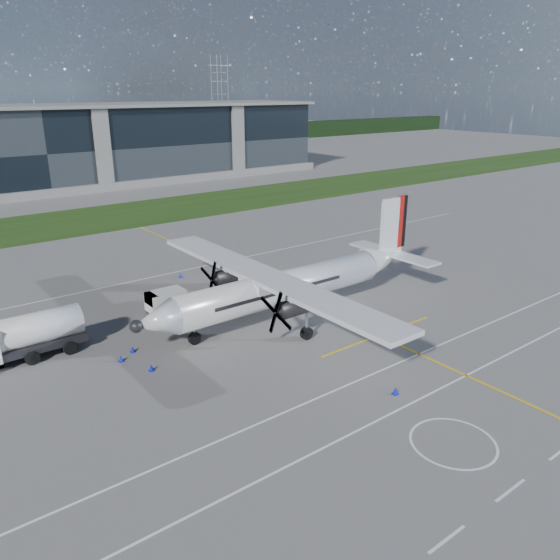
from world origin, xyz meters
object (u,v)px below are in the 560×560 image
object	(u,v)px
turboprop_aircraft	(292,266)
safety_cone_portwing	(395,391)
safety_cone_nose_stbd	(133,349)
safety_cone_fwd	(121,358)
baggage_tug	(166,302)
fuel_tanker_truck	(14,340)
safety_cone_stbdwing	(181,275)
safety_cone_nose_port	(151,367)
pylon_east	(220,98)
ground_crew_person	(170,316)

from	to	relation	value
turboprop_aircraft	safety_cone_portwing	size ratio (longest dim) A/B	58.61
safety_cone_nose_stbd	safety_cone_fwd	size ratio (longest dim) A/B	1.00
safety_cone_fwd	baggage_tug	bearing A→B (deg)	42.72
fuel_tanker_truck	safety_cone_stbdwing	xyz separation A→B (m)	(17.90, 9.25, -1.39)
fuel_tanker_truck	baggage_tug	distance (m)	12.58
fuel_tanker_truck	safety_cone_nose_port	bearing A→B (deg)	-45.75
turboprop_aircraft	safety_cone_nose_port	world-z (taller)	turboprop_aircraft
pylon_east	fuel_tanker_truck	size ratio (longest dim) A/B	3.43
safety_cone_nose_stbd	safety_cone_fwd	distance (m)	1.55
safety_cone_stbdwing	pylon_east	bearing A→B (deg)	56.76
pylon_east	ground_crew_person	xyz separation A→B (m)	(-94.41, -144.78, -13.92)
pylon_east	safety_cone_nose_stbd	distance (m)	177.47
safety_cone_fwd	safety_cone_portwing	bearing A→B (deg)	-50.83
fuel_tanker_truck	safety_cone_fwd	distance (m)	7.60
ground_crew_person	safety_cone_fwd	xyz separation A→B (m)	(-5.38, -3.00, -0.83)
fuel_tanker_truck	ground_crew_person	bearing A→B (deg)	-8.24
safety_cone_portwing	baggage_tug	bearing A→B (deg)	104.74
fuel_tanker_truck	baggage_tug	xyz separation A→B (m)	(12.47, 1.48, -0.61)
turboprop_aircraft	fuel_tanker_truck	world-z (taller)	turboprop_aircraft
pylon_east	baggage_tug	world-z (taller)	pylon_east
turboprop_aircraft	pylon_east	bearing A→B (deg)	60.27
ground_crew_person	safety_cone_nose_stbd	world-z (taller)	ground_crew_person
safety_cone_nose_port	pylon_east	bearing A→B (deg)	56.72
ground_crew_person	safety_cone_portwing	distance (m)	19.14
safety_cone_nose_port	safety_cone_portwing	bearing A→B (deg)	-48.27
baggage_tug	ground_crew_person	world-z (taller)	ground_crew_person
ground_crew_person	safety_cone_nose_port	xyz separation A→B (m)	(-4.25, -5.56, -0.83)
safety_cone_nose_stbd	safety_cone_stbdwing	bearing A→B (deg)	50.28
safety_cone_nose_port	safety_cone_portwing	distance (m)	16.52
turboprop_aircraft	safety_cone_stbdwing	world-z (taller)	turboprop_aircraft
turboprop_aircraft	safety_cone_stbdwing	size ratio (longest dim) A/B	58.61
pylon_east	ground_crew_person	bearing A→B (deg)	-123.11
fuel_tanker_truck	safety_cone_stbdwing	size ratio (longest dim) A/B	17.48
fuel_tanker_truck	safety_cone_fwd	xyz separation A→B (m)	(5.87, -4.63, -1.39)
ground_crew_person	safety_cone_fwd	world-z (taller)	ground_crew_person
turboprop_aircraft	safety_cone_fwd	xyz separation A→B (m)	(-14.97, 0.74, -4.15)
turboprop_aircraft	safety_cone_fwd	distance (m)	15.55
safety_cone_nose_port	baggage_tug	bearing A→B (deg)	57.71
fuel_tanker_truck	safety_cone_nose_stbd	distance (m)	8.16
ground_crew_person	safety_cone_stbdwing	xyz separation A→B (m)	(6.65, 10.87, -0.83)
fuel_tanker_truck	pylon_east	bearing A→B (deg)	53.57
pylon_east	turboprop_aircraft	xyz separation A→B (m)	(-84.83, -148.52, -10.60)
turboprop_aircraft	fuel_tanker_truck	bearing A→B (deg)	165.55
safety_cone_stbdwing	baggage_tug	bearing A→B (deg)	-124.95
safety_cone_fwd	safety_cone_stbdwing	world-z (taller)	same
turboprop_aircraft	baggage_tug	world-z (taller)	turboprop_aircraft
safety_cone_nose_stbd	ground_crew_person	bearing A→B (deg)	26.92
fuel_tanker_truck	safety_cone_portwing	size ratio (longest dim) A/B	17.48
turboprop_aircraft	ground_crew_person	distance (m)	10.81
safety_cone_nose_stbd	safety_cone_portwing	distance (m)	19.17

